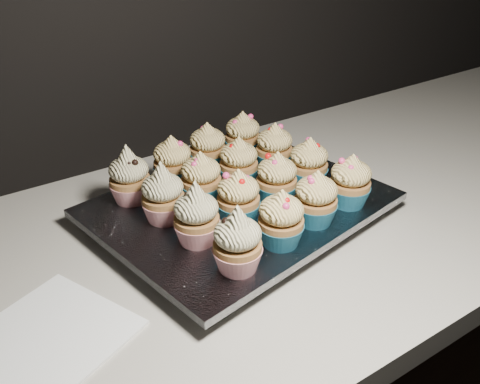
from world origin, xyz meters
The scene contains 21 objects.
cabinet centered at (0.00, 1.70, 0.43)m, with size 2.40×0.60×0.86m, color black.
worktop centered at (0.00, 1.70, 0.88)m, with size 2.44×0.64×0.04m, color beige.
napkin centered at (-0.54, 1.63, 0.90)m, with size 0.16×0.16×0.00m, color white.
baking_tray centered at (-0.21, 1.71, 0.91)m, with size 0.39×0.30×0.02m, color black.
foil_lining centered at (-0.21, 1.71, 0.93)m, with size 0.42×0.33×0.01m, color silver.
cupcake_0 centered at (-0.31, 1.58, 0.97)m, with size 0.06×0.06×0.10m.
cupcake_1 centered at (-0.23, 1.59, 0.97)m, with size 0.06×0.06×0.08m.
cupcake_2 centered at (-0.15, 1.61, 0.97)m, with size 0.06×0.06×0.08m.
cupcake_3 centered at (-0.08, 1.62, 0.97)m, with size 0.06×0.06×0.08m.
cupcake_4 centered at (-0.32, 1.66, 0.97)m, with size 0.06×0.06×0.10m.
cupcake_5 centered at (-0.24, 1.67, 0.97)m, with size 0.06×0.06×0.08m.
cupcake_6 centered at (-0.16, 1.68, 0.97)m, with size 0.06×0.06×0.08m.
cupcake_7 centered at (-0.09, 1.70, 0.97)m, with size 0.06×0.06×0.08m.
cupcake_8 centered at (-0.33, 1.73, 0.97)m, with size 0.06×0.06×0.10m.
cupcake_9 centered at (-0.26, 1.75, 0.97)m, with size 0.06×0.06×0.08m.
cupcake_10 centered at (-0.18, 1.76, 0.97)m, with size 0.06×0.06×0.08m.
cupcake_11 centered at (-0.10, 1.77, 0.97)m, with size 0.06×0.06×0.08m.
cupcake_12 centered at (-0.35, 1.81, 0.97)m, with size 0.06×0.06×0.10m.
cupcake_13 centered at (-0.27, 1.82, 0.97)m, with size 0.06×0.06×0.08m.
cupcake_14 centered at (-0.19, 1.84, 0.97)m, with size 0.06×0.06×0.08m.
cupcake_15 centered at (-0.12, 1.85, 0.97)m, with size 0.06×0.06×0.08m.
Camera 1 is at (-0.61, 1.13, 1.36)m, focal length 40.00 mm.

